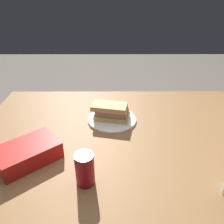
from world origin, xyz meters
name	(u,v)px	position (x,y,z in m)	size (l,w,h in m)	color
dining_table	(135,150)	(0.00, 0.00, 0.64)	(1.51, 0.96, 0.73)	olive
paper_plate	(112,120)	(0.11, -0.13, 0.74)	(0.24, 0.24, 0.01)	white
sandwich	(111,112)	(0.12, -0.13, 0.79)	(0.20, 0.13, 0.08)	#DBB26B
soda_can_red	(85,169)	(0.21, 0.28, 0.79)	(0.07, 0.07, 0.12)	maroon
chip_bag	(28,153)	(0.44, 0.17, 0.77)	(0.23, 0.15, 0.07)	red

